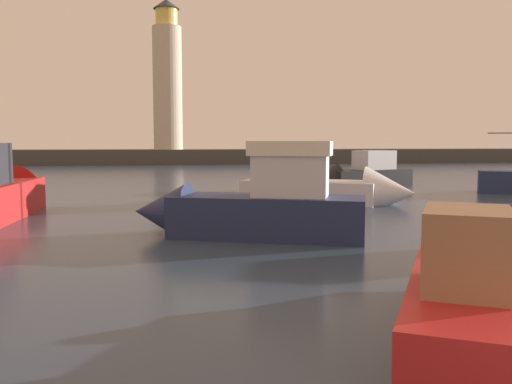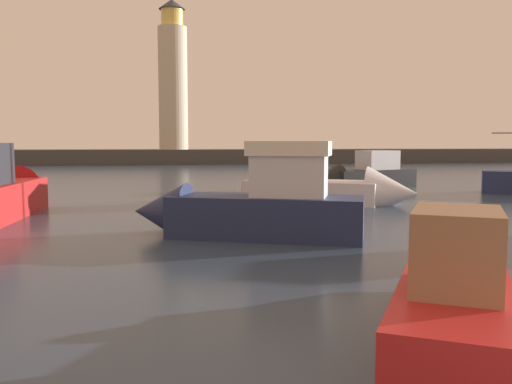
% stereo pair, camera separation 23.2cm
% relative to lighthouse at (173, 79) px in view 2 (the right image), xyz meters
% --- Properties ---
extents(ground_plane, '(220.00, 220.00, 0.00)m').
position_rel_lighthouse_xyz_m(ground_plane, '(3.89, -31.72, -9.92)').
color(ground_plane, '#2D3D51').
extents(breakwater, '(91.37, 5.37, 1.71)m').
position_rel_lighthouse_xyz_m(breakwater, '(3.89, -0.00, -9.07)').
color(breakwater, '#423F3D').
rests_on(breakwater, ground_plane).
extents(lighthouse, '(3.38, 3.38, 17.34)m').
position_rel_lighthouse_xyz_m(lighthouse, '(0.00, 0.00, 0.00)').
color(lighthouse, beige).
rests_on(lighthouse, breakwater).
extents(motorboat_0, '(7.47, 5.49, 3.16)m').
position_rel_lighthouse_xyz_m(motorboat_0, '(6.80, -42.46, -9.17)').
color(motorboat_0, silver).
rests_on(motorboat_0, ground_plane).
extents(motorboat_1, '(6.91, 4.24, 2.39)m').
position_rel_lighthouse_xyz_m(motorboat_1, '(10.39, -35.72, -9.19)').
color(motorboat_1, black).
rests_on(motorboat_1, ground_plane).
extents(motorboat_3, '(6.69, 3.93, 2.86)m').
position_rel_lighthouse_xyz_m(motorboat_3, '(1.87, -49.97, -9.06)').
color(motorboat_3, '#1E284C').
rests_on(motorboat_3, ground_plane).
extents(motorboat_4, '(3.95, 5.51, 2.04)m').
position_rel_lighthouse_xyz_m(motorboat_4, '(3.91, -57.57, -9.37)').
color(motorboat_4, '#B21E1E').
rests_on(motorboat_4, ground_plane).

